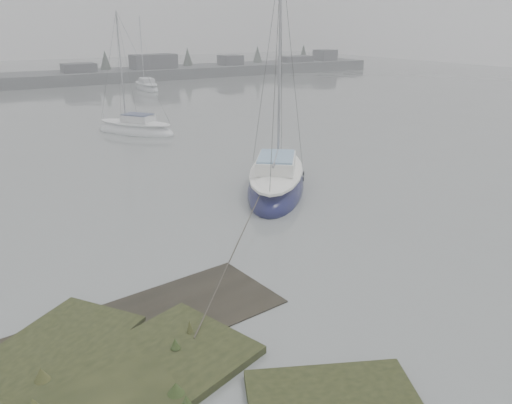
% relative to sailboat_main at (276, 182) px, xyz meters
% --- Properties ---
extents(ground, '(160.00, 160.00, 0.00)m').
position_rel_sailboat_main_xyz_m(ground, '(-7.41, 18.01, -0.34)').
color(ground, slate).
rests_on(ground, ground).
extents(far_shoreline, '(60.00, 8.00, 4.15)m').
position_rel_sailboat_main_xyz_m(far_shoreline, '(19.43, 49.91, 0.51)').
color(far_shoreline, '#4C4F51').
rests_on(far_shoreline, ground).
extents(sailboat_main, '(6.85, 7.75, 11.05)m').
position_rel_sailboat_main_xyz_m(sailboat_main, '(0.00, 0.00, 0.00)').
color(sailboat_main, '#0D0F3B').
rests_on(sailboat_main, ground).
extents(sailboat_white, '(5.22, 6.29, 8.79)m').
position_rel_sailboat_main_xyz_m(sailboat_white, '(-1.42, 15.77, -0.07)').
color(sailboat_white, white).
rests_on(sailboat_white, ground).
extents(sailboat_far_b, '(2.34, 6.24, 8.68)m').
position_rel_sailboat_main_xyz_m(sailboat_far_b, '(7.63, 38.53, -0.07)').
color(sailboat_far_b, '#ADB2B6').
rests_on(sailboat_far_b, ground).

